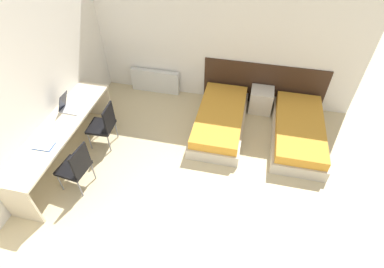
% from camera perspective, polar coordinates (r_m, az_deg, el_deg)
% --- Properties ---
extents(wall_back, '(5.86, 0.05, 2.70)m').
position_cam_1_polar(wall_back, '(6.21, 4.12, 17.58)').
color(wall_back, white).
rests_on(wall_back, ground_plane).
extents(wall_left, '(0.05, 5.24, 2.70)m').
position_cam_1_polar(wall_left, '(5.43, -27.05, 8.58)').
color(wall_left, white).
rests_on(wall_left, ground_plane).
extents(headboard_panel, '(2.53, 0.03, 0.95)m').
position_cam_1_polar(headboard_panel, '(6.56, 13.44, 9.18)').
color(headboard_panel, '#382316').
rests_on(headboard_panel, ground_plane).
extents(bed_near_window, '(0.94, 1.97, 0.41)m').
position_cam_1_polar(bed_near_window, '(5.92, 5.37, 2.69)').
color(bed_near_window, beige).
rests_on(bed_near_window, ground_plane).
extents(bed_near_door, '(0.94, 1.97, 0.41)m').
position_cam_1_polar(bed_near_door, '(6.00, 19.57, 0.50)').
color(bed_near_door, beige).
rests_on(bed_near_door, ground_plane).
extents(nightstand, '(0.46, 0.44, 0.50)m').
position_cam_1_polar(nightstand, '(6.49, 13.01, 6.32)').
color(nightstand, beige).
rests_on(nightstand, ground_plane).
extents(radiator, '(1.10, 0.12, 0.53)m').
position_cam_1_polar(radiator, '(6.92, -7.03, 9.98)').
color(radiator, silver).
rests_on(radiator, ground_plane).
extents(desk, '(0.61, 2.58, 0.77)m').
position_cam_1_polar(desk, '(5.46, -23.64, 0.20)').
color(desk, beige).
rests_on(desk, ground_plane).
extents(chair_near_laptop, '(0.46, 0.46, 0.88)m').
position_cam_1_polar(chair_near_laptop, '(5.61, -16.47, 1.81)').
color(chair_near_laptop, black).
rests_on(chair_near_laptop, ground_plane).
extents(chair_near_notebook, '(0.48, 0.48, 0.88)m').
position_cam_1_polar(chair_near_notebook, '(5.03, -21.24, -5.71)').
color(chair_near_notebook, black).
rests_on(chair_near_notebook, ground_plane).
extents(laptop, '(0.36, 0.23, 0.34)m').
position_cam_1_polar(laptop, '(5.61, -22.51, 4.79)').
color(laptop, silver).
rests_on(laptop, desk).
extents(open_notebook, '(0.30, 0.21, 0.02)m').
position_cam_1_polar(open_notebook, '(5.10, -26.41, -2.02)').
color(open_notebook, '#1E4793').
rests_on(open_notebook, desk).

